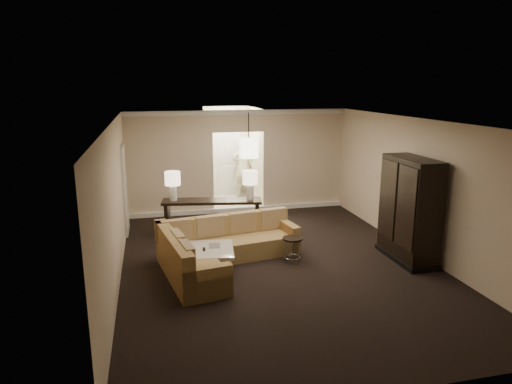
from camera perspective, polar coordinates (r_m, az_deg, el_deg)
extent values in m
plane|color=black|center=(9.12, 2.82, -9.03)|extent=(8.00, 8.00, 0.00)
cube|color=beige|center=(12.50, -2.19, 3.82)|extent=(6.00, 0.04, 2.80)
cube|color=beige|center=(5.17, 15.56, -10.85)|extent=(6.00, 0.04, 2.80)
cube|color=beige|center=(8.38, -17.20, -1.57)|extent=(0.04, 8.00, 2.80)
cube|color=beige|center=(9.93, 19.79, 0.52)|extent=(0.04, 8.00, 2.80)
cube|color=silver|center=(8.46, 3.04, 8.78)|extent=(6.00, 8.00, 0.02)
cube|color=white|center=(12.30, -2.20, 9.90)|extent=(6.00, 0.10, 0.12)
cube|color=white|center=(12.74, -2.09, -2.17)|extent=(6.00, 0.10, 0.12)
cube|color=white|center=(11.18, -16.05, 0.32)|extent=(0.05, 0.90, 2.10)
cube|color=silver|center=(13.75, -2.94, -1.27)|extent=(1.40, 2.00, 0.01)
cube|color=beige|center=(13.36, -5.97, 4.38)|extent=(0.04, 2.00, 2.80)
cube|color=beige|center=(13.61, -0.10, 4.62)|extent=(0.04, 2.00, 2.80)
cube|color=beige|center=(14.44, -3.73, 5.10)|extent=(1.40, 0.04, 2.80)
cube|color=white|center=(14.47, -3.68, 3.71)|extent=(0.90, 0.05, 2.10)
cube|color=brown|center=(9.41, -3.29, -7.01)|extent=(2.94, 1.32, 0.40)
cube|color=brown|center=(8.18, -7.31, -10.36)|extent=(1.06, 1.45, 0.40)
cube|color=brown|center=(9.56, -3.96, -4.07)|extent=(2.83, 0.70, 0.43)
cube|color=brown|center=(8.38, -10.35, -6.81)|extent=(0.61, 2.27, 0.43)
cube|color=brown|center=(9.88, 3.97, -5.45)|extent=(0.33, 0.87, 0.59)
cube|color=brown|center=(7.64, -6.14, -11.32)|extent=(0.87, 0.33, 0.59)
cube|color=olive|center=(9.24, -9.98, -4.75)|extent=(0.60, 0.25, 0.43)
cube|color=olive|center=(9.41, -5.77, -4.27)|extent=(0.60, 0.25, 0.43)
cube|color=olive|center=(9.63, -1.74, -3.79)|extent=(0.60, 0.25, 0.43)
cube|color=olive|center=(9.90, 2.09, -3.31)|extent=(0.60, 0.25, 0.43)
cube|color=olive|center=(8.48, -9.75, -6.40)|extent=(0.25, 0.58, 0.43)
cube|color=olive|center=(7.88, -8.61, -7.92)|extent=(0.25, 0.58, 0.43)
cube|color=silver|center=(8.92, -6.14, -8.45)|extent=(1.01, 1.01, 0.34)
cube|color=silver|center=(8.84, -6.17, -7.24)|extent=(1.12, 1.12, 0.06)
cube|color=black|center=(8.78, -6.51, -7.12)|extent=(0.07, 0.17, 0.02)
cube|color=beige|center=(8.97, -5.21, -6.67)|extent=(0.26, 0.33, 0.01)
cube|color=black|center=(10.52, -5.52, -1.15)|extent=(2.33, 0.91, 0.06)
cube|color=black|center=(10.73, -10.99, -3.45)|extent=(0.16, 0.47, 0.83)
cube|color=black|center=(10.64, 0.10, -3.34)|extent=(0.16, 0.47, 0.83)
cube|color=black|center=(10.72, -5.43, -4.89)|extent=(2.22, 0.84, 0.04)
cube|color=black|center=(9.54, 18.65, -2.12)|extent=(0.58, 1.39, 2.08)
cube|color=black|center=(9.06, 18.26, -1.91)|extent=(0.03, 0.62, 1.59)
cube|color=black|center=(9.64, 16.13, -0.86)|extent=(0.03, 0.62, 1.59)
cube|color=black|center=(9.84, 18.22, -7.70)|extent=(0.62, 1.45, 0.10)
cylinder|color=black|center=(9.13, 4.57, -5.83)|extent=(0.40, 0.40, 0.04)
torus|color=silver|center=(9.27, 4.53, -8.09)|extent=(0.33, 0.33, 0.02)
cylinder|color=silver|center=(9.26, 5.45, -7.17)|extent=(0.02, 0.02, 0.47)
cylinder|color=silver|center=(9.31, 3.84, -7.02)|extent=(0.02, 0.02, 0.47)
cylinder|color=silver|center=(9.07, 4.33, -7.59)|extent=(0.02, 0.02, 0.47)
cylinder|color=silver|center=(10.54, -10.31, -0.09)|extent=(0.17, 0.17, 0.36)
cylinder|color=#FDE3BE|center=(10.47, -10.39, 1.69)|extent=(0.35, 0.35, 0.31)
cylinder|color=silver|center=(10.47, -0.74, 0.03)|extent=(0.17, 0.17, 0.36)
cylinder|color=#FDE3BE|center=(10.39, -0.75, 1.83)|extent=(0.35, 0.35, 0.31)
cylinder|color=black|center=(11.09, -0.92, 8.34)|extent=(0.02, 0.02, 0.60)
cube|color=beige|center=(11.16, -0.91, 5.53)|extent=(0.38, 0.38, 0.48)
imported|color=#E9E4C6|center=(14.20, -1.64, 3.37)|extent=(0.85, 0.70, 2.01)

